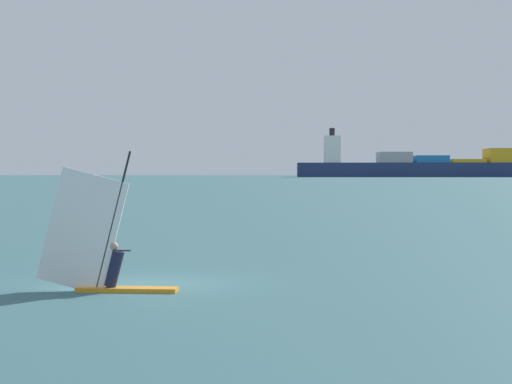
# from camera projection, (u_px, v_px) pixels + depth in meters

# --- Properties ---
(ground_plane) EXTENTS (4000.00, 4000.00, 0.00)m
(ground_plane) POSITION_uv_depth(u_px,v_px,m) (156.00, 284.00, 22.93)
(ground_plane) COLOR #386066
(windsurfer) EXTENTS (3.79, 1.61, 3.95)m
(windsurfer) POSITION_uv_depth(u_px,v_px,m) (103.00, 255.00, 21.51)
(windsurfer) COLOR orange
(windsurfer) RESTS_ON ground_plane
(cargo_ship) EXTENTS (206.54, 104.38, 35.95)m
(cargo_ship) POSITION_uv_depth(u_px,v_px,m) (441.00, 166.00, 575.92)
(cargo_ship) COLOR navy
(cargo_ship) RESTS_ON ground_plane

